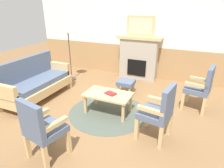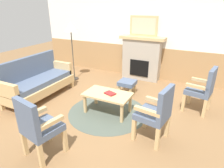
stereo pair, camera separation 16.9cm
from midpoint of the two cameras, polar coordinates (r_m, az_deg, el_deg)
ground_plane at (r=4.11m, az=-0.99°, el=-8.81°), size 14.00×14.00×0.00m
wall_back at (r=5.99m, az=10.71°, el=14.28°), size 7.20×0.14×2.70m
fireplace at (r=5.88m, az=9.55°, el=7.66°), size 1.30×0.44×1.28m
framed_picture at (r=5.72m, az=10.16°, el=16.46°), size 0.80×0.04×0.56m
couch at (r=4.97m, az=-20.14°, el=0.63°), size 0.70×1.80×0.98m
coffee_table at (r=3.99m, az=-0.11°, el=-3.53°), size 0.96×0.56×0.44m
round_rug at (r=4.17m, az=-0.10°, el=-8.25°), size 1.67×1.67×0.01m
book_on_table at (r=3.93m, az=0.65°, el=-2.80°), size 0.25×0.21×0.03m
footstool at (r=4.87m, az=5.52°, el=0.10°), size 0.40×0.40×0.36m
armchair_near_fireplace at (r=4.42m, az=26.26°, el=-1.09°), size 0.56×0.56×0.98m
armchair_by_window_left at (r=3.23m, az=14.52°, el=-7.92°), size 0.55×0.55×0.98m
armchair_front_left at (r=2.98m, az=-19.61°, el=-11.46°), size 0.57×0.57×0.98m
floor_lamp_by_couch at (r=5.68m, az=-11.18°, el=15.23°), size 0.36×0.36×1.68m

